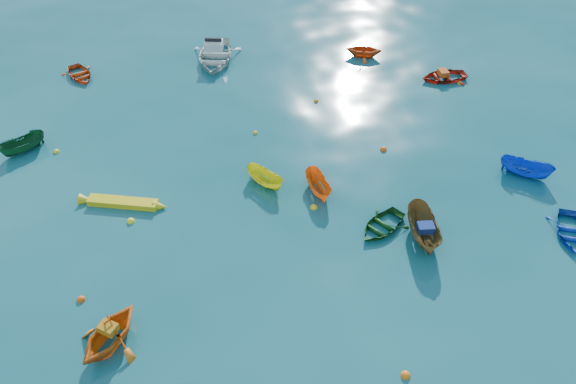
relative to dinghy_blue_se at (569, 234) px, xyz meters
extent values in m
plane|color=#0B464F|center=(-12.51, 0.60, 0.00)|extent=(160.00, 160.00, 0.00)
imported|color=brown|center=(-6.96, 1.41, 0.00)|extent=(1.82, 3.54, 1.31)
imported|color=#0D33A6|center=(0.00, 0.00, 0.00)|extent=(3.16, 3.52, 0.60)
imported|color=orange|center=(-21.29, -1.11, 0.00)|extent=(3.92, 3.98, 1.59)
imported|color=yellow|center=(-13.42, 6.92, 0.00)|extent=(2.13, 2.57, 0.95)
imported|color=#0F4213|center=(-8.63, 2.45, 0.00)|extent=(3.40, 3.16, 0.57)
imported|color=orange|center=(-10.87, 5.70, 0.00)|extent=(1.14, 2.63, 0.99)
imported|color=#A61C0D|center=(0.26, 14.61, 0.00)|extent=(3.13, 2.27, 0.64)
imported|color=#0E38BB|center=(0.21, 4.44, 0.00)|extent=(2.79, 2.55, 1.06)
imported|color=#C94010|center=(-23.31, 20.50, 0.00)|extent=(2.87, 3.32, 0.58)
imported|color=#CD4713|center=(-3.92, 18.76, 0.00)|extent=(3.07, 2.88, 1.30)
imported|color=#0F4222|center=(-26.04, 12.79, 0.00)|extent=(2.80, 2.17, 1.02)
imported|color=silver|center=(-14.19, 20.62, 0.00)|extent=(4.59, 5.56, 1.60)
cube|color=navy|center=(-6.99, 1.26, 0.83)|extent=(0.83, 0.68, 0.36)
cube|color=#B87112|center=(-21.26, -1.08, 0.96)|extent=(0.87, 0.84, 0.34)
cube|color=#C64D14|center=(0.16, 14.61, 0.50)|extent=(0.57, 0.74, 0.35)
sphere|color=yellow|center=(-11.42, 4.57, 0.00)|extent=(0.37, 0.37, 0.37)
sphere|color=orange|center=(-10.46, -5.14, 0.00)|extent=(0.38, 0.38, 0.38)
sphere|color=yellow|center=(-20.38, 5.70, 0.00)|extent=(0.39, 0.39, 0.39)
sphere|color=#DB500B|center=(-22.58, 1.37, 0.00)|extent=(0.36, 0.36, 0.36)
sphere|color=gold|center=(-13.09, 11.50, 0.00)|extent=(0.29, 0.29, 0.29)
sphere|color=#E7510C|center=(-6.34, 8.26, 0.00)|extent=(0.38, 0.38, 0.38)
sphere|color=yellow|center=(-24.32, 12.30, 0.00)|extent=(0.33, 0.33, 0.33)
sphere|color=orange|center=(-8.71, 13.94, 0.00)|extent=(0.30, 0.30, 0.30)
sphere|color=yellow|center=(1.07, 13.82, 0.00)|extent=(0.31, 0.31, 0.31)
camera|label=1|loc=(-17.37, -14.96, 19.42)|focal=35.00mm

